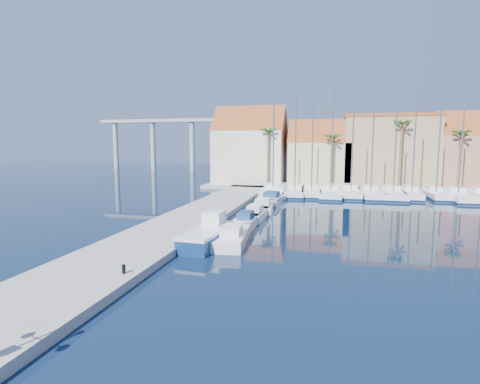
% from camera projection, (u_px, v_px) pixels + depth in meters
% --- Properties ---
extents(ground, '(260.00, 260.00, 0.00)m').
position_uv_depth(ground, '(254.00, 286.00, 19.18)').
color(ground, black).
rests_on(ground, ground).
extents(quay_west, '(6.00, 77.00, 0.50)m').
position_uv_depth(quay_west, '(186.00, 221.00, 34.24)').
color(quay_west, gray).
rests_on(quay_west, ground).
extents(shore_north, '(54.00, 16.00, 0.50)m').
position_uv_depth(shore_north, '(367.00, 186.00, 63.21)').
color(shore_north, gray).
rests_on(shore_north, ground).
extents(bollard, '(0.19, 0.19, 0.48)m').
position_uv_depth(bollard, '(124.00, 269.00, 19.60)').
color(bollard, black).
rests_on(bollard, quay_west).
extents(fishing_boat, '(2.58, 6.54, 2.24)m').
position_uv_depth(fishing_boat, '(209.00, 234.00, 27.26)').
color(fishing_boat, navy).
rests_on(fishing_boat, ground).
extents(motorboat_west_0, '(2.73, 6.66, 1.40)m').
position_uv_depth(motorboat_west_0, '(232.00, 236.00, 27.68)').
color(motorboat_west_0, white).
rests_on(motorboat_west_0, ground).
extents(motorboat_west_1, '(1.71, 5.30, 1.40)m').
position_uv_depth(motorboat_west_1, '(247.00, 221.00, 33.26)').
color(motorboat_west_1, white).
rests_on(motorboat_west_1, ground).
extents(motorboat_west_2, '(1.99, 5.71, 1.40)m').
position_uv_depth(motorboat_west_2, '(256.00, 213.00, 36.73)').
color(motorboat_west_2, white).
rests_on(motorboat_west_2, ground).
extents(motorboat_west_3, '(2.74, 6.90, 1.40)m').
position_uv_depth(motorboat_west_3, '(263.00, 206.00, 41.15)').
color(motorboat_west_3, white).
rests_on(motorboat_west_3, ground).
extents(motorboat_west_4, '(2.76, 7.43, 1.40)m').
position_uv_depth(motorboat_west_4, '(273.00, 198.00, 47.24)').
color(motorboat_west_4, white).
rests_on(motorboat_west_4, ground).
extents(motorboat_west_5, '(2.78, 7.53, 1.40)m').
position_uv_depth(motorboat_west_5, '(279.00, 193.00, 52.44)').
color(motorboat_west_5, white).
rests_on(motorboat_west_5, ground).
extents(motorboat_west_6, '(2.97, 7.62, 1.40)m').
position_uv_depth(motorboat_west_6, '(281.00, 189.00, 57.32)').
color(motorboat_west_6, white).
rests_on(motorboat_west_6, ground).
extents(sailboat_0, '(3.90, 11.91, 12.64)m').
position_uv_depth(sailboat_0, '(273.00, 191.00, 54.21)').
color(sailboat_0, white).
rests_on(sailboat_0, ground).
extents(sailboat_1, '(3.19, 10.03, 14.28)m').
position_uv_depth(sailboat_1, '(295.00, 191.00, 53.85)').
color(sailboat_1, white).
rests_on(sailboat_1, ground).
extents(sailboat_2, '(3.12, 10.10, 13.36)m').
position_uv_depth(sailboat_2, '(311.00, 191.00, 53.89)').
color(sailboat_2, white).
rests_on(sailboat_2, ground).
extents(sailboat_3, '(3.07, 11.09, 14.54)m').
position_uv_depth(sailboat_3, '(331.00, 192.00, 52.72)').
color(sailboat_3, white).
rests_on(sailboat_3, ground).
extents(sailboat_4, '(2.86, 10.17, 13.09)m').
position_uv_depth(sailboat_4, '(351.00, 192.00, 52.84)').
color(sailboat_4, white).
rests_on(sailboat_4, ground).
extents(sailboat_5, '(3.30, 10.75, 11.45)m').
position_uv_depth(sailboat_5, '(370.00, 193.00, 52.08)').
color(sailboat_5, white).
rests_on(sailboat_5, ground).
extents(sailboat_6, '(3.28, 10.90, 12.99)m').
position_uv_depth(sailboat_6, '(393.00, 193.00, 51.40)').
color(sailboat_6, white).
rests_on(sailboat_6, ground).
extents(sailboat_7, '(3.00, 8.87, 14.84)m').
position_uv_depth(sailboat_7, '(411.00, 193.00, 50.88)').
color(sailboat_7, white).
rests_on(sailboat_7, ground).
extents(sailboat_8, '(2.23, 8.29, 13.07)m').
position_uv_depth(sailboat_8, '(435.00, 194.00, 50.49)').
color(sailboat_8, white).
rests_on(sailboat_8, ground).
extents(sailboat_9, '(3.07, 11.13, 13.74)m').
position_uv_depth(sailboat_9, '(456.00, 195.00, 49.51)').
color(sailboat_9, white).
rests_on(sailboat_9, ground).
extents(building_0, '(12.30, 9.00, 13.50)m').
position_uv_depth(building_0, '(250.00, 149.00, 66.02)').
color(building_0, beige).
rests_on(building_0, shore_north).
extents(building_1, '(10.30, 8.00, 11.00)m').
position_uv_depth(building_1, '(319.00, 156.00, 63.44)').
color(building_1, '#C2B188').
rests_on(building_1, shore_north).
extents(building_2, '(14.20, 10.20, 11.50)m').
position_uv_depth(building_2, '(388.00, 151.00, 61.77)').
color(building_2, tan).
rests_on(building_2, shore_north).
extents(building_3, '(10.30, 8.00, 12.00)m').
position_uv_depth(building_3, '(471.00, 153.00, 58.11)').
color(building_3, '#B17159').
rests_on(building_3, shore_north).
extents(palm_0, '(2.60, 2.60, 10.15)m').
position_uv_depth(palm_0, '(268.00, 133.00, 59.96)').
color(palm_0, brown).
rests_on(palm_0, shore_north).
extents(palm_1, '(2.60, 2.60, 9.15)m').
position_uv_depth(palm_1, '(332.00, 139.00, 57.80)').
color(palm_1, brown).
rests_on(palm_1, shore_north).
extents(palm_2, '(2.60, 2.60, 11.15)m').
position_uv_depth(palm_2, '(402.00, 126.00, 55.28)').
color(palm_2, brown).
rests_on(palm_2, shore_north).
extents(palm_3, '(2.60, 2.60, 9.65)m').
position_uv_depth(palm_3, '(461.00, 135.00, 53.63)').
color(palm_3, brown).
rests_on(palm_3, shore_north).
extents(viaduct, '(48.00, 2.20, 14.45)m').
position_uv_depth(viaduct, '(175.00, 134.00, 105.98)').
color(viaduct, '#9E9E99').
rests_on(viaduct, ground).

